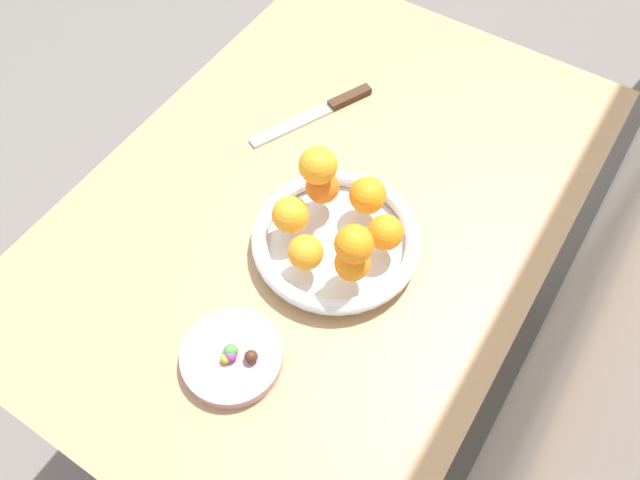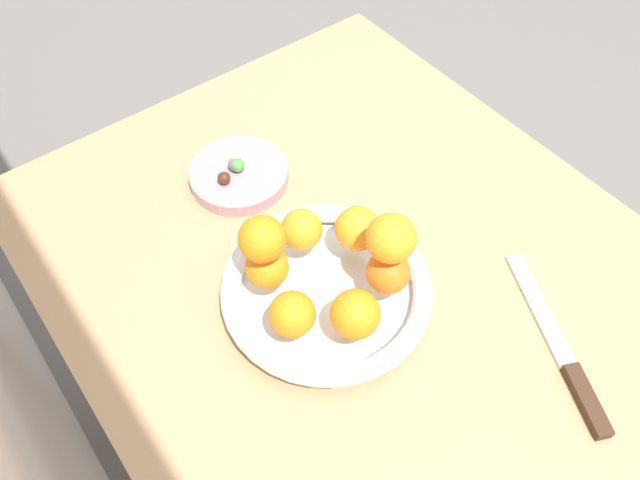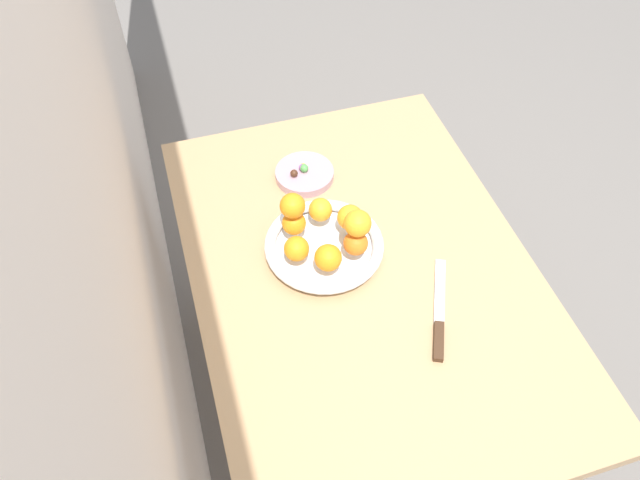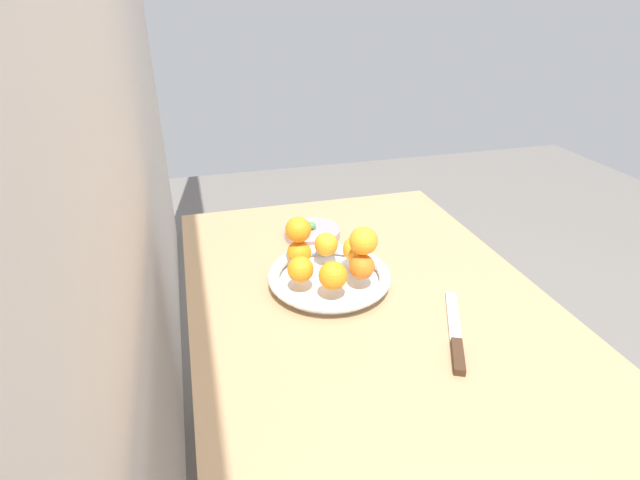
{
  "view_description": "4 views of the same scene",
  "coord_description": "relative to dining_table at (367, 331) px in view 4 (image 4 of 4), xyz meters",
  "views": [
    {
      "loc": [
        0.54,
        0.34,
        1.6
      ],
      "look_at": [
        0.11,
        0.06,
        0.8
      ],
      "focal_mm": 35.0,
      "sensor_mm": 36.0,
      "label": 1
    },
    {
      "loc": [
        -0.27,
        0.34,
        1.44
      ],
      "look_at": [
        0.07,
        0.08,
        0.87
      ],
      "focal_mm": 35.0,
      "sensor_mm": 36.0,
      "label": 2
    },
    {
      "loc": [
        -0.78,
        0.34,
        1.86
      ],
      "look_at": [
        0.04,
        0.09,
        0.82
      ],
      "focal_mm": 35.0,
      "sensor_mm": 36.0,
      "label": 3
    },
    {
      "loc": [
        -0.84,
        0.34,
        1.34
      ],
      "look_at": [
        0.07,
        0.09,
        0.86
      ],
      "focal_mm": 28.0,
      "sensor_mm": 36.0,
      "label": 4
    }
  ],
  "objects": [
    {
      "name": "candy_ball_0",
      "position": [
        0.32,
        0.05,
        0.12
      ],
      "size": [
        0.02,
        0.02,
        0.02
      ],
      "primitive_type": "sphere",
      "color": "#8C4C99",
      "rests_on": "candy_dish"
    },
    {
      "name": "orange_6",
      "position": [
        0.12,
        0.13,
        0.21
      ],
      "size": [
        0.06,
        0.06,
        0.06
      ],
      "primitive_type": "sphere",
      "color": "orange",
      "rests_on": "orange_0"
    },
    {
      "name": "wall_back",
      "position": [
        0.0,
        0.49,
        0.6
      ],
      "size": [
        4.0,
        0.05,
        2.5
      ],
      "primitive_type": "cube",
      "color": "beige",
      "rests_on": "ground_plane"
    },
    {
      "name": "candy_ball_4",
      "position": [
        0.31,
        0.07,
        0.12
      ],
      "size": [
        0.02,
        0.02,
        0.02
      ],
      "primitive_type": "sphere",
      "color": "#472819",
      "rests_on": "candy_dish"
    },
    {
      "name": "orange_5",
      "position": [
        0.14,
        0.06,
        0.16
      ],
      "size": [
        0.06,
        0.06,
        0.06
      ],
      "primitive_type": "sphere",
      "color": "orange",
      "rests_on": "fruit_bowl"
    },
    {
      "name": "dining_table",
      "position": [
        0.0,
        0.0,
        0.0
      ],
      "size": [
        1.1,
        0.76,
        0.74
      ],
      "color": "tan",
      "rests_on": "ground_plane"
    },
    {
      "name": "orange_2",
      "position": [
        -0.0,
        0.08,
        0.16
      ],
      "size": [
        0.06,
        0.06,
        0.06
      ],
      "primitive_type": "sphere",
      "color": "orange",
      "rests_on": "fruit_bowl"
    },
    {
      "name": "orange_3",
      "position": [
        0.02,
        0.01,
        0.16
      ],
      "size": [
        0.06,
        0.06,
        0.06
      ],
      "primitive_type": "sphere",
      "color": "orange",
      "rests_on": "fruit_bowl"
    },
    {
      "name": "orange_0",
      "position": [
        0.12,
        0.13,
        0.16
      ],
      "size": [
        0.05,
        0.05,
        0.05
      ],
      "primitive_type": "sphere",
      "color": "orange",
      "rests_on": "fruit_bowl"
    },
    {
      "name": "fruit_bowl",
      "position": [
        0.07,
        0.07,
        0.11
      ],
      "size": [
        0.27,
        0.27,
        0.04
      ],
      "color": "silver",
      "rests_on": "dining_table"
    },
    {
      "name": "orange_7",
      "position": [
        0.03,
        0.01,
        0.21
      ],
      "size": [
        0.06,
        0.06,
        0.06
      ],
      "primitive_type": "sphere",
      "color": "orange",
      "rests_on": "orange_3"
    },
    {
      "name": "knife",
      "position": [
        -0.17,
        -0.11,
        0.09
      ],
      "size": [
        0.24,
        0.13,
        0.01
      ],
      "color": "#3F2819",
      "rests_on": "dining_table"
    },
    {
      "name": "candy_ball_1",
      "position": [
        0.32,
        0.04,
        0.12
      ],
      "size": [
        0.02,
        0.02,
        0.02
      ],
      "primitive_type": "sphere",
      "color": "#4C9947",
      "rests_on": "candy_dish"
    },
    {
      "name": "candy_dish",
      "position": [
        0.32,
        0.04,
        0.1
      ],
      "size": [
        0.15,
        0.15,
        0.02
      ],
      "primitive_type": "cylinder",
      "color": "#B28C99",
      "rests_on": "dining_table"
    },
    {
      "name": "candy_ball_3",
      "position": [
        0.32,
        0.05,
        0.12
      ],
      "size": [
        0.02,
        0.02,
        0.02
      ],
      "primitive_type": "sphere",
      "color": "#4C9947",
      "rests_on": "candy_dish"
    },
    {
      "name": "orange_4",
      "position": [
        0.1,
        -0.0,
        0.16
      ],
      "size": [
        0.06,
        0.06,
        0.06
      ],
      "primitive_type": "sphere",
      "color": "orange",
      "rests_on": "fruit_bowl"
    },
    {
      "name": "candy_ball_2",
      "position": [
        0.33,
        0.04,
        0.12
      ],
      "size": [
        0.01,
        0.01,
        0.01
      ],
      "primitive_type": "sphere",
      "color": "gold",
      "rests_on": "candy_dish"
    },
    {
      "name": "orange_1",
      "position": [
        0.05,
        0.14,
        0.16
      ],
      "size": [
        0.06,
        0.06,
        0.06
      ],
      "primitive_type": "sphere",
      "color": "orange",
      "rests_on": "fruit_bowl"
    }
  ]
}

